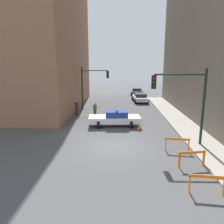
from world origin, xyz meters
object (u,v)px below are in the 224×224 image
Objects in this scene: traffic_light_far at (91,82)px; barrier_mid at (192,156)px; traffic_light_near at (187,95)px; pedestrian_corner at (77,108)px; pedestrian_crossing at (95,110)px; police_car at (115,118)px; barrier_front at (207,181)px; parked_car_near at (140,98)px; parked_car_mid at (137,91)px; barrier_back at (177,142)px; traffic_cone at (139,127)px.

barrier_mid is at bearing -64.39° from traffic_light_far.
pedestrian_corner is (-9.20, 8.81, -2.67)m from traffic_light_near.
pedestrian_crossing and pedestrian_corner have the same top height.
traffic_light_far is (-8.03, 12.47, -0.13)m from traffic_light_near.
barrier_mid is at bearing 98.00° from pedestrian_corner.
pedestrian_crossing is at bearing -78.41° from traffic_light_far.
barrier_mid is (7.55, -15.75, -2.78)m from traffic_light_far.
police_car is 3.01× the size of barrier_front.
parked_car_near is 23.54m from barrier_front.
pedestrian_crossing is 12.68m from barrier_mid.
traffic_light_far reaches higher than pedestrian_crossing.
police_car is 11.54m from barrier_front.
pedestrian_corner is at bearing 120.01° from barrier_front.
pedestrian_corner is at bearing -111.11° from parked_car_mid.
barrier_back is at bearing 90.52° from barrier_front.
barrier_mid is (-0.48, -3.28, -2.91)m from traffic_light_near.
traffic_light_far is 3.28× the size of barrier_mid.
traffic_light_near is 13.01m from pedestrian_corner.
parked_car_mid is at bearing 85.08° from parked_car_near.
barrier_mid and barrier_back have the same top height.
barrier_front is 9.58m from traffic_cone.
pedestrian_crossing is 5.95m from traffic_cone.
police_car reaches higher than parked_car_mid.
barrier_front is at bearing -77.21° from traffic_cone.
traffic_light_near reaches higher than police_car.
pedestrian_corner is (-1.17, -3.66, -2.54)m from traffic_light_far.
barrier_mid is (4.41, -8.11, -0.11)m from police_car.
pedestrian_corner reaches higher than parked_car_mid.
traffic_light_near is at bearing -50.60° from traffic_cone.
barrier_front is at bearing 92.23° from pedestrian_corner.
police_car is 2.89× the size of pedestrian_corner.
barrier_front is 2.43× the size of traffic_cone.
pedestrian_corner reaches higher than barrier_mid.
traffic_light_far reaches higher than police_car.
parked_car_near is 2.66× the size of pedestrian_crossing.
barrier_back is (-0.25, 2.18, 0.00)m from barrier_mid.
traffic_light_far is at bearing 115.61° from barrier_mid.
barrier_back is 4.98m from traffic_cone.
traffic_light_far is 8.68m from police_car.
police_car reaches higher than parked_car_near.
parked_car_near reaches higher than barrier_front.
traffic_cone is at bearing -127.40° from police_car.
barrier_front is at bearing -94.42° from barrier_mid.
parked_car_near is (3.54, 12.78, -0.05)m from police_car.
parked_car_near is at bearing 91.61° from barrier_front.
barrier_back is at bearing -83.78° from parked_car_mid.
traffic_light_far is at bearing -135.46° from pedestrian_corner.
pedestrian_corner is 1.04× the size of barrier_back.
traffic_cone is at bearing 112.05° from pedestrian_corner.
police_car is at bearing -95.16° from parked_car_mid.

